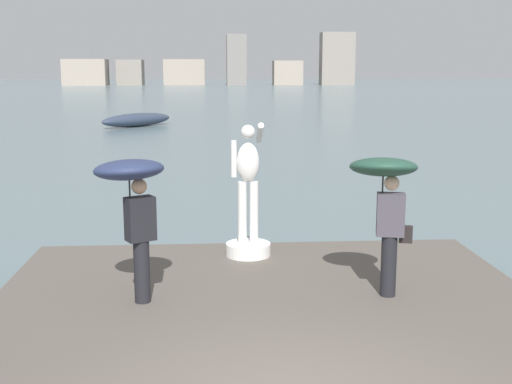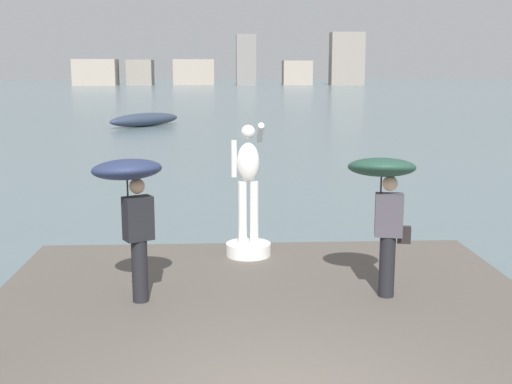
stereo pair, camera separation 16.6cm
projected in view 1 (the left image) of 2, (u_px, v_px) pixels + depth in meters
The scene contains 7 objects.
ground_plane at pixel (222, 121), 45.47m from camera, with size 400.00×400.00×0.00m, color slate.
pier at pixel (276, 359), 7.72m from camera, with size 7.69×9.10×0.40m, color #564F47.
statue_white_figure at pixel (248, 211), 11.20m from camera, with size 0.77×0.95×2.29m.
onlooker_left at pixel (133, 191), 8.76m from camera, with size 1.28×1.29×2.04m.
onlooker_right at pixel (386, 188), 9.08m from camera, with size 1.11×1.13×2.04m.
boat_mid at pixel (137, 120), 41.49m from camera, with size 4.64×4.96×0.84m.
distant_skyline at pixel (216, 67), 150.50m from camera, with size 65.82×11.11×11.94m.
Camera 1 is at (-0.72, -5.64, 3.57)m, focal length 45.95 mm.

